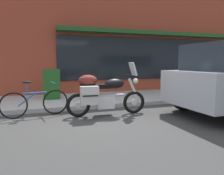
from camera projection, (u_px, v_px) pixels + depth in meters
name	position (u px, v px, depth m)	size (l,w,h in m)	color
ground_plane	(98.00, 120.00, 5.04)	(80.00, 80.00, 0.00)	#363636
storefront_building	(212.00, 35.00, 10.66)	(22.01, 0.90, 5.67)	#943A27
touring_motorcycle	(102.00, 93.00, 5.36)	(2.11, 0.62, 1.38)	black
parked_bicycle	(35.00, 102.00, 5.32)	(1.65, 0.49, 0.92)	black
sandwich_board_sign	(52.00, 84.00, 7.09)	(0.55, 0.43, 1.03)	#1E511E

